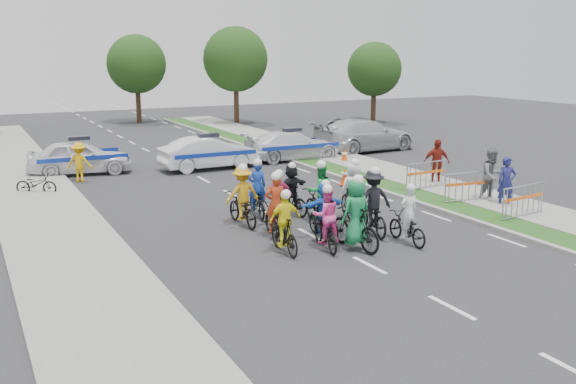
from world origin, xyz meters
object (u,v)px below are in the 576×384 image
rider_3 (285,228)px  cone_1 (344,156)px  rider_11 (291,193)px  spectator_2 (436,162)px  rider_2 (325,225)px  spectator_0 (506,182)px  parked_bike (36,184)px  tree_1 (236,59)px  marshal_hiviz (80,162)px  rider_7 (353,197)px  civilian_sedan (364,135)px  police_car_2 (292,146)px  barrier_1 (469,188)px  barrier_2 (426,177)px  tree_2 (374,69)px  rider_6 (275,216)px  cone_0 (345,176)px  rider_1 (356,221)px  rider_4 (372,208)px  rider_10 (242,201)px  police_car_0 (80,157)px  rider_5 (324,213)px  police_car_1 (209,153)px  spectator_1 (492,176)px  civilian_suv (361,130)px  rider_8 (320,200)px  barrier_0 (523,202)px  rider_12 (257,197)px  tree_4 (136,64)px

rider_3 → cone_1: rider_3 is taller
rider_11 → spectator_2: size_ratio=0.96×
rider_2 → spectator_0: 7.85m
parked_bike → tree_1: size_ratio=0.22×
rider_2 → marshal_hiviz: (-4.24, 12.23, 0.13)m
rider_7 → civilian_sedan: rider_7 is taller
police_car_2 → barrier_1: 10.91m
barrier_2 → tree_2: 23.10m
rider_11 → rider_6: bearing=41.1°
rider_7 → rider_11: bearing=-36.8°
marshal_hiviz → cone_0: marshal_hiviz is taller
rider_1 → rider_6: (-1.42, 1.95, -0.16)m
rider_1 → rider_4: rider_1 is taller
rider_10 → police_car_2: bearing=-126.1°
civilian_sedan → tree_2: 13.61m
police_car_0 → rider_5: bearing=-151.4°
rider_5 → police_car_1: (0.88, 11.65, -0.01)m
rider_3 → spectator_1: spectator_1 is taller
police_car_2 → rider_7: bearing=164.9°
rider_6 → police_car_1: bearing=-91.7°
police_car_1 → civilian_suv: (10.69, 3.93, 0.01)m
civilian_sedan → cone_1: (-2.83, -2.60, -0.50)m
rider_8 → barrier_1: size_ratio=0.99×
spectator_0 → spectator_1: size_ratio=0.91×
rider_5 → civilian_sedan: size_ratio=0.29×
rider_7 → barrier_0: 5.32m
cone_1 → rider_6: bearing=-131.0°
barrier_0 → rider_4: bearing=170.0°
rider_11 → barrier_0: 7.25m
cone_1 → parked_bike: bearing=-177.6°
rider_7 → spectator_1: (5.64, -0.11, 0.18)m
rider_10 → tree_1: 27.45m
cone_0 → cone_1: same height
rider_10 → spectator_1: (8.89, -1.19, 0.21)m
police_car_0 → barrier_0: police_car_0 is taller
spectator_0 → police_car_1: bearing=143.4°
rider_6 → rider_11: size_ratio=1.13×
civilian_sedan → marshal_hiviz: civilian_sedan is taller
police_car_1 → rider_12: bearing=167.4°
rider_1 → rider_7: rider_1 is taller
rider_5 → rider_7: bearing=-145.8°
parked_bike → tree_2: (24.39, 13.83, 3.43)m
cone_1 → parked_bike: size_ratio=0.46×
cone_0 → parked_bike: parked_bike is taller
rider_5 → spectator_0: (7.27, 0.33, 0.14)m
rider_10 → tree_4: 29.67m
barrier_2 → cone_0: barrier_2 is taller
civilian_suv → cone_1: 7.02m
barrier_0 → rider_11: bearing=148.0°
rider_1 → rider_8: (0.46, 2.71, -0.06)m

